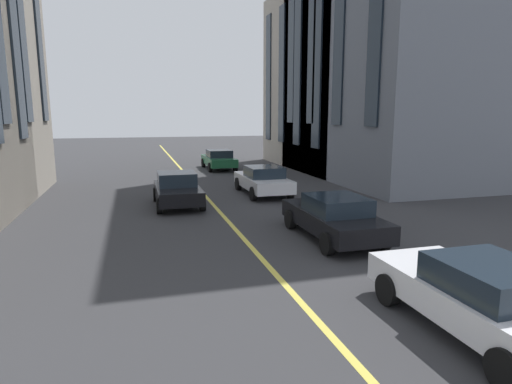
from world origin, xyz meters
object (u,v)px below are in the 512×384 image
(car_black_parked_b, at_px, (334,217))
(car_white_near, at_px, (483,297))
(car_green_far, at_px, (219,159))
(car_white_mid, at_px, (263,180))
(car_black_oncoming, at_px, (177,189))

(car_black_parked_b, distance_m, car_white_near, 6.09)
(car_green_far, bearing_deg, car_black_parked_b, -179.58)
(car_white_mid, bearing_deg, car_black_parked_b, 179.52)
(car_green_far, xyz_separation_m, car_black_oncoming, (-11.56, 4.02, -0.00))
(car_green_far, bearing_deg, car_black_oncoming, 160.82)
(car_green_far, distance_m, car_black_oncoming, 12.24)
(car_black_parked_b, bearing_deg, car_white_near, 178.50)
(car_white_mid, bearing_deg, car_white_near, 179.07)
(car_black_parked_b, bearing_deg, car_white_mid, -0.48)
(car_black_oncoming, bearing_deg, car_black_parked_b, -146.57)
(car_green_far, bearing_deg, car_white_near, 179.93)
(car_white_mid, bearing_deg, car_green_far, 1.12)
(car_white_near, height_order, car_green_far, same)
(car_black_oncoming, relative_size, car_white_mid, 0.89)
(car_black_parked_b, xyz_separation_m, car_green_far, (17.85, 0.13, 0.00))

